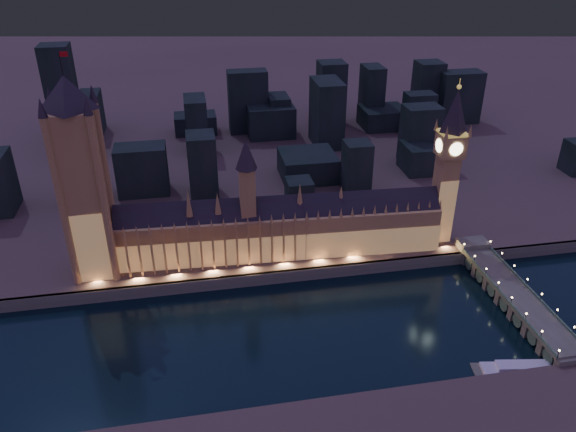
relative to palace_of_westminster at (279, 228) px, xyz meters
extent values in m
plane|color=black|center=(-0.71, -61.74, -26.37)|extent=(2000.00, 2000.00, 0.00)
cube|color=#443434|center=(-0.71, 458.26, -22.37)|extent=(2000.00, 960.00, 8.00)
cube|color=#525848|center=(-0.71, -20.74, -22.37)|extent=(2000.00, 2.50, 8.00)
cube|color=#9E724C|center=(0.91, 0.26, -4.37)|extent=(200.74, 29.86, 28.00)
cube|color=tan|center=(0.91, -9.99, -9.37)|extent=(200.00, 0.50, 18.00)
cube|color=black|center=(0.91, 0.26, 12.63)|extent=(200.56, 26.13, 16.26)
cube|color=#9E724C|center=(-19.09, 0.26, 25.63)|extent=(9.00, 9.00, 32.00)
cone|color=#27212F|center=(-19.09, 0.26, 50.63)|extent=(13.00, 13.00, 18.00)
cube|color=#9E724C|center=(-99.09, -10.34, -4.37)|extent=(1.20, 1.20, 28.00)
cone|color=#9E724C|center=(-99.09, -9.74, 12.63)|extent=(2.00, 2.00, 6.00)
cube|color=#9E724C|center=(-91.95, -10.34, -4.37)|extent=(1.20, 1.20, 28.00)
cone|color=#9E724C|center=(-91.95, -9.74, 12.63)|extent=(2.00, 2.00, 6.00)
cube|color=#9E724C|center=(-84.81, -10.34, -4.37)|extent=(1.20, 1.20, 28.00)
cone|color=#9E724C|center=(-84.81, -9.74, 12.63)|extent=(2.00, 2.00, 6.00)
cube|color=#9E724C|center=(-77.66, -10.34, -4.37)|extent=(1.20, 1.20, 28.00)
cone|color=#9E724C|center=(-77.66, -9.74, 12.63)|extent=(2.00, 2.00, 6.00)
cube|color=#9E724C|center=(-70.52, -10.34, -4.37)|extent=(1.20, 1.20, 28.00)
cone|color=#9E724C|center=(-70.52, -9.74, 12.63)|extent=(2.00, 2.00, 6.00)
cube|color=#9E724C|center=(-63.38, -10.34, -4.37)|extent=(1.20, 1.20, 28.00)
cone|color=#9E724C|center=(-63.38, -9.74, 12.63)|extent=(2.00, 2.00, 6.00)
cube|color=#9E724C|center=(-56.24, -10.34, -4.37)|extent=(1.20, 1.20, 28.00)
cone|color=#9E724C|center=(-56.24, -9.74, 12.63)|extent=(2.00, 2.00, 6.00)
cube|color=#9E724C|center=(-49.09, -10.34, -4.37)|extent=(1.20, 1.20, 28.00)
cone|color=#9E724C|center=(-49.09, -9.74, 12.63)|extent=(2.00, 2.00, 6.00)
cube|color=#9E724C|center=(-41.95, -10.34, -4.37)|extent=(1.20, 1.20, 28.00)
cone|color=#9E724C|center=(-41.95, -9.74, 12.63)|extent=(2.00, 2.00, 6.00)
cube|color=#9E724C|center=(-34.81, -10.34, -4.37)|extent=(1.20, 1.20, 28.00)
cone|color=#9E724C|center=(-34.81, -9.74, 12.63)|extent=(2.00, 2.00, 6.00)
cube|color=#9E724C|center=(-27.66, -10.34, -4.37)|extent=(1.20, 1.20, 28.00)
cone|color=#9E724C|center=(-27.66, -9.74, 12.63)|extent=(2.00, 2.00, 6.00)
cube|color=#9E724C|center=(-20.52, -10.34, -4.37)|extent=(1.20, 1.20, 28.00)
cone|color=#9E724C|center=(-20.52, -9.74, 12.63)|extent=(2.00, 2.00, 6.00)
cube|color=#9E724C|center=(-13.38, -10.34, -4.37)|extent=(1.20, 1.20, 28.00)
cone|color=#9E724C|center=(-13.38, -9.74, 12.63)|extent=(2.00, 2.00, 6.00)
cube|color=#9E724C|center=(-6.24, -10.34, -4.37)|extent=(1.20, 1.20, 28.00)
cone|color=#9E724C|center=(-6.24, -9.74, 12.63)|extent=(2.00, 2.00, 6.00)
cube|color=#9E724C|center=(0.91, -10.34, -4.37)|extent=(1.20, 1.20, 28.00)
cone|color=#9E724C|center=(0.91, -9.74, 12.63)|extent=(2.00, 2.00, 6.00)
cube|color=#9E724C|center=(8.05, -10.34, -4.37)|extent=(1.20, 1.20, 28.00)
cone|color=#9E724C|center=(8.05, -9.74, 12.63)|extent=(2.00, 2.00, 6.00)
cube|color=#9E724C|center=(15.19, -10.34, -4.37)|extent=(1.20, 1.20, 28.00)
cone|color=#9E724C|center=(15.19, -9.74, 12.63)|extent=(2.00, 2.00, 6.00)
cube|color=#9E724C|center=(22.34, -10.34, -4.37)|extent=(1.20, 1.20, 28.00)
cone|color=#9E724C|center=(22.34, -9.74, 12.63)|extent=(2.00, 2.00, 6.00)
cube|color=#9E724C|center=(29.48, -10.34, -4.37)|extent=(1.20, 1.20, 28.00)
cone|color=#9E724C|center=(29.48, -9.74, 12.63)|extent=(2.00, 2.00, 6.00)
cube|color=#9E724C|center=(36.62, -10.34, -4.37)|extent=(1.20, 1.20, 28.00)
cone|color=#9E724C|center=(36.62, -9.74, 12.63)|extent=(2.00, 2.00, 6.00)
cube|color=#9E724C|center=(43.76, -10.34, -4.37)|extent=(1.20, 1.20, 28.00)
cone|color=#9E724C|center=(43.76, -9.74, 12.63)|extent=(2.00, 2.00, 6.00)
cube|color=#9E724C|center=(50.91, -10.34, -4.37)|extent=(1.20, 1.20, 28.00)
cone|color=#9E724C|center=(50.91, -9.74, 12.63)|extent=(2.00, 2.00, 6.00)
cube|color=#9E724C|center=(58.05, -10.34, -4.37)|extent=(1.20, 1.20, 28.00)
cone|color=#9E724C|center=(58.05, -9.74, 12.63)|extent=(2.00, 2.00, 6.00)
cube|color=#9E724C|center=(65.19, -10.34, -4.37)|extent=(1.20, 1.20, 28.00)
cone|color=#9E724C|center=(65.19, -9.74, 12.63)|extent=(2.00, 2.00, 6.00)
cube|color=#9E724C|center=(72.34, -10.34, -4.37)|extent=(1.20, 1.20, 28.00)
cone|color=#9E724C|center=(72.34, -9.74, 12.63)|extent=(2.00, 2.00, 6.00)
cube|color=#9E724C|center=(79.48, -10.34, -4.37)|extent=(1.20, 1.20, 28.00)
cone|color=#9E724C|center=(79.48, -9.74, 12.63)|extent=(2.00, 2.00, 6.00)
cube|color=#9E724C|center=(86.62, -10.34, -4.37)|extent=(1.20, 1.20, 28.00)
cone|color=#9E724C|center=(86.62, -9.74, 12.63)|extent=(2.00, 2.00, 6.00)
cube|color=#9E724C|center=(93.76, -10.34, -4.37)|extent=(1.20, 1.20, 28.00)
cone|color=#9E724C|center=(93.76, -9.74, 12.63)|extent=(2.00, 2.00, 6.00)
cube|color=#9E724C|center=(100.91, -10.34, -4.37)|extent=(1.20, 1.20, 28.00)
cone|color=#9E724C|center=(100.91, -9.74, 12.63)|extent=(2.00, 2.00, 6.00)
cone|color=#9E724C|center=(-54.09, 0.26, 22.63)|extent=(4.40, 4.40, 18.00)
cone|color=#9E724C|center=(-37.09, 0.26, 20.63)|extent=(4.40, 4.40, 14.00)
cone|color=#9E724C|center=(12.91, 0.26, 21.63)|extent=(4.40, 4.40, 16.00)
cone|color=#9E724C|center=(38.91, 0.26, 19.63)|extent=(4.40, 4.40, 12.00)
cube|color=#9E724C|center=(-110.71, 0.26, 31.93)|extent=(22.99, 22.99, 100.61)
cube|color=tan|center=(-110.71, -10.94, 3.63)|extent=(22.00, 0.50, 44.00)
cone|color=#27212F|center=(-110.71, 0.26, 91.24)|extent=(31.68, 31.68, 18.00)
cylinder|color=black|center=(-110.71, 0.26, 106.24)|extent=(0.50, 0.50, 12.00)
cube|color=#B40D13|center=(-108.51, 0.26, 110.74)|extent=(4.00, 0.15, 2.50)
cylinder|color=#9E724C|center=(-121.71, -10.74, 31.93)|extent=(4.40, 4.40, 100.61)
cone|color=#27212F|center=(-121.71, -10.74, 87.24)|extent=(5.20, 5.20, 10.00)
cylinder|color=#9E724C|center=(-121.71, 11.26, 31.93)|extent=(4.40, 4.40, 100.61)
cone|color=#27212F|center=(-121.71, 11.26, 87.24)|extent=(5.20, 5.20, 10.00)
cylinder|color=#9E724C|center=(-99.71, -10.74, 31.93)|extent=(4.40, 4.40, 100.61)
cone|color=#27212F|center=(-99.71, -10.74, 87.24)|extent=(5.20, 5.20, 10.00)
cylinder|color=#9E724C|center=(-99.71, 11.26, 31.93)|extent=(4.40, 4.40, 100.61)
cone|color=#27212F|center=(-99.71, 11.26, 87.24)|extent=(5.20, 5.20, 10.00)
cube|color=#9E724C|center=(107.29, 0.26, 11.05)|extent=(12.08, 12.08, 58.83)
cube|color=tan|center=(107.29, -5.94, 3.63)|extent=(12.00, 0.50, 44.00)
cube|color=#9E724C|center=(107.29, 0.26, 47.66)|extent=(15.00, 15.00, 14.40)
cube|color=#F2C64C|center=(107.29, 0.26, 55.47)|extent=(15.75, 15.75, 1.20)
cone|color=#27212F|center=(107.29, 0.26, 69.07)|extent=(18.00, 18.00, 26.00)
sphere|color=#F2C64C|center=(107.29, 0.26, 83.57)|extent=(2.80, 2.80, 2.80)
cylinder|color=#F2C64C|center=(107.29, 0.26, 86.07)|extent=(0.40, 0.40, 5.00)
cylinder|color=#FFF2BF|center=(107.29, -7.49, 47.66)|extent=(8.40, 0.50, 8.40)
cylinder|color=#FFF2BF|center=(107.29, 8.01, 47.66)|extent=(8.40, 0.50, 8.40)
cylinder|color=#FFF2BF|center=(99.54, 0.26, 47.66)|extent=(0.50, 8.40, 8.40)
cylinder|color=#FFF2BF|center=(115.04, 0.26, 47.66)|extent=(0.50, 8.40, 8.40)
cone|color=#9E724C|center=(99.79, -7.24, 58.87)|extent=(2.60, 2.60, 8.00)
cone|color=#9E724C|center=(99.79, 7.76, 58.87)|extent=(2.60, 2.60, 8.00)
cone|color=#9E724C|center=(114.79, -7.24, 58.87)|extent=(2.60, 2.60, 8.00)
cone|color=#9E724C|center=(114.79, 7.76, 58.87)|extent=(2.60, 2.60, 8.00)
cube|color=#525848|center=(123.92, -71.74, -16.87)|extent=(18.67, 100.00, 1.60)
cube|color=#3D5446|center=(114.98, -71.74, -15.47)|extent=(0.80, 100.00, 1.60)
cube|color=#3D5446|center=(132.85, -71.74, -15.47)|extent=(0.80, 100.00, 1.60)
cube|color=#525848|center=(123.92, -16.74, -17.62)|extent=(18.67, 12.00, 9.50)
cube|color=#525848|center=(123.92, -121.74, -22.02)|extent=(16.80, 4.00, 9.50)
cylinder|color=black|center=(114.98, -121.74, -13.67)|extent=(0.30, 0.30, 4.40)
sphere|color=#FFD88C|center=(114.98, -121.74, -11.37)|extent=(1.00, 1.00, 1.00)
cube|color=#525848|center=(123.92, -107.45, -22.02)|extent=(16.80, 4.00, 9.50)
cylinder|color=black|center=(114.98, -107.45, -13.67)|extent=(0.30, 0.30, 4.40)
sphere|color=#FFD88C|center=(114.98, -107.45, -11.37)|extent=(1.00, 1.00, 1.00)
cylinder|color=black|center=(132.85, -107.45, -13.67)|extent=(0.30, 0.30, 4.40)
sphere|color=#FFD88C|center=(132.85, -107.45, -11.37)|extent=(1.00, 1.00, 1.00)
cube|color=#525848|center=(123.92, -93.16, -22.02)|extent=(16.80, 4.00, 9.50)
cylinder|color=black|center=(114.98, -93.16, -13.67)|extent=(0.30, 0.30, 4.40)
sphere|color=#FFD88C|center=(114.98, -93.16, -11.37)|extent=(1.00, 1.00, 1.00)
cylinder|color=black|center=(132.85, -93.16, -13.67)|extent=(0.30, 0.30, 4.40)
sphere|color=#FFD88C|center=(132.85, -93.16, -11.37)|extent=(1.00, 1.00, 1.00)
cube|color=#525848|center=(123.92, -78.88, -22.02)|extent=(16.80, 4.00, 9.50)
cylinder|color=black|center=(114.98, -78.88, -13.67)|extent=(0.30, 0.30, 4.40)
sphere|color=#FFD88C|center=(114.98, -78.88, -11.37)|extent=(1.00, 1.00, 1.00)
cylinder|color=black|center=(132.85, -78.88, -13.67)|extent=(0.30, 0.30, 4.40)
sphere|color=#FFD88C|center=(132.85, -78.88, -11.37)|extent=(1.00, 1.00, 1.00)
cube|color=#525848|center=(123.92, -64.59, -22.02)|extent=(16.80, 4.00, 9.50)
cylinder|color=black|center=(114.98, -64.59, -13.67)|extent=(0.30, 0.30, 4.40)
sphere|color=#FFD88C|center=(114.98, -64.59, -11.37)|extent=(1.00, 1.00, 1.00)
cylinder|color=black|center=(132.85, -64.59, -13.67)|extent=(0.30, 0.30, 4.40)
sphere|color=#FFD88C|center=(132.85, -64.59, -11.37)|extent=(1.00, 1.00, 1.00)
cube|color=#525848|center=(123.92, -50.31, -22.02)|extent=(16.80, 4.00, 9.50)
cylinder|color=black|center=(114.98, -50.31, -13.67)|extent=(0.30, 0.30, 4.40)
sphere|color=#FFD88C|center=(114.98, -50.31, -11.37)|extent=(1.00, 1.00, 1.00)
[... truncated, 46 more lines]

